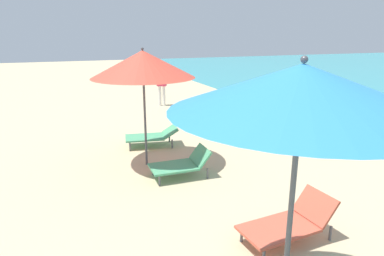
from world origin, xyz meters
TOP-DOWN VIEW (x-y plane):
  - umbrella_second at (0.37, 4.14)m, footprint 2.15×2.15m
  - lounger_second_shoreside at (1.39, 5.38)m, footprint 1.37×0.70m
  - umbrella_farthest at (0.23, 8.93)m, footprint 2.17×2.17m
  - lounger_farthest_shoreside at (0.68, 10.12)m, footprint 1.43×0.86m
  - lounger_farthest_inland at (0.73, 8.02)m, footprint 1.20×0.67m
  - person_walking_near at (2.37, 14.91)m, footprint 0.42×0.37m
  - beach_ball at (3.65, 12.68)m, footprint 0.29×0.29m

SIDE VIEW (x-z plane):
  - beach_ball at x=3.65m, z-range 0.00..0.29m
  - lounger_farthest_inland at x=0.73m, z-range -0.01..0.57m
  - lounger_farthest_shoreside at x=0.68m, z-range 0.03..0.53m
  - lounger_second_shoreside at x=1.39m, z-range -0.02..0.60m
  - person_walking_near at x=2.37m, z-range 0.17..1.80m
  - umbrella_farthest at x=0.23m, z-range 0.94..3.50m
  - umbrella_second at x=0.37m, z-range 1.08..3.75m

